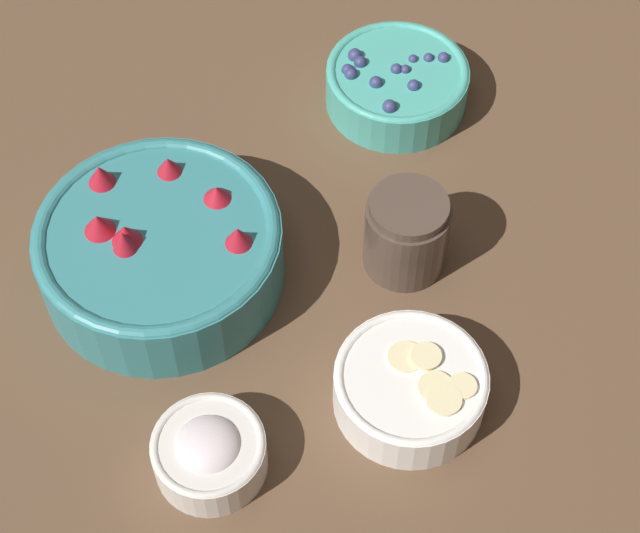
{
  "coord_description": "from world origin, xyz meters",
  "views": [
    {
      "loc": [
        -0.61,
        0.2,
        0.86
      ],
      "look_at": [
        -0.07,
        -0.02,
        0.04
      ],
      "focal_mm": 60.0,
      "sensor_mm": 36.0,
      "label": 1
    }
  ],
  "objects_px": {
    "bowl_strawberries": "(160,248)",
    "bowl_blueberries": "(397,83)",
    "bowl_cream": "(209,451)",
    "bowl_bananas": "(411,386)",
    "jar_chocolate": "(406,235)"
  },
  "relations": [
    {
      "from": "bowl_cream",
      "to": "jar_chocolate",
      "type": "bearing_deg",
      "value": -61.06
    },
    {
      "from": "bowl_bananas",
      "to": "bowl_blueberries",
      "type": "bearing_deg",
      "value": -22.64
    },
    {
      "from": "jar_chocolate",
      "to": "bowl_bananas",
      "type": "bearing_deg",
      "value": 156.89
    },
    {
      "from": "bowl_bananas",
      "to": "jar_chocolate",
      "type": "xyz_separation_m",
      "value": [
        0.14,
        -0.06,
        0.01
      ]
    },
    {
      "from": "bowl_strawberries",
      "to": "bowl_blueberries",
      "type": "bearing_deg",
      "value": -67.61
    },
    {
      "from": "bowl_cream",
      "to": "jar_chocolate",
      "type": "distance_m",
      "value": 0.28
    },
    {
      "from": "bowl_cream",
      "to": "bowl_bananas",
      "type": "bearing_deg",
      "value": -92.52
    },
    {
      "from": "bowl_strawberries",
      "to": "bowl_blueberries",
      "type": "height_order",
      "value": "bowl_strawberries"
    },
    {
      "from": "bowl_strawberries",
      "to": "bowl_bananas",
      "type": "height_order",
      "value": "bowl_strawberries"
    },
    {
      "from": "bowl_strawberries",
      "to": "jar_chocolate",
      "type": "distance_m",
      "value": 0.23
    },
    {
      "from": "bowl_bananas",
      "to": "bowl_cream",
      "type": "relative_size",
      "value": 1.39
    },
    {
      "from": "bowl_strawberries",
      "to": "bowl_bananas",
      "type": "bearing_deg",
      "value": -143.19
    },
    {
      "from": "bowl_strawberries",
      "to": "bowl_cream",
      "type": "relative_size",
      "value": 2.38
    },
    {
      "from": "bowl_blueberries",
      "to": "bowl_cream",
      "type": "xyz_separation_m",
      "value": [
        -0.33,
        0.33,
        -0.0
      ]
    },
    {
      "from": "bowl_strawberries",
      "to": "bowl_bananas",
      "type": "distance_m",
      "value": 0.27
    }
  ]
}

